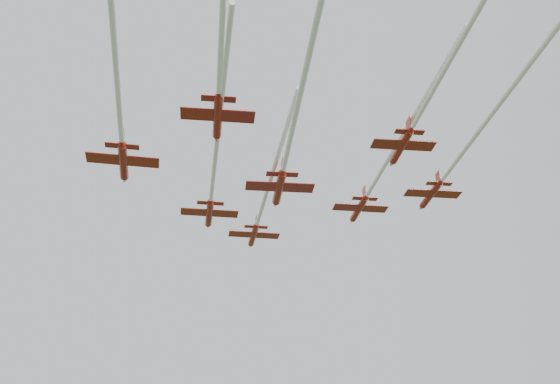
# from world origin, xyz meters

# --- Properties ---
(jet_lead) EXTENTS (17.38, 48.29, 2.60)m
(jet_lead) POSITION_xyz_m (2.08, 5.05, 55.62)
(jet_lead) COLOR #A31E15
(jet_row2_left) EXTENTS (17.87, 50.71, 2.63)m
(jet_row2_left) POSITION_xyz_m (-2.28, -8.54, 54.50)
(jet_row2_left) COLOR #A31E15
(jet_row2_right) EXTENTS (16.24, 48.23, 2.59)m
(jet_row2_right) POSITION_xyz_m (20.09, -1.75, 56.45)
(jet_row2_right) COLOR #A31E15
(jet_row3_left) EXTENTS (23.19, 59.19, 2.85)m
(jet_row3_left) POSITION_xyz_m (-8.62, -27.24, 55.70)
(jet_row3_left) COLOR #A31E15
(jet_row3_mid) EXTENTS (16.29, 52.13, 2.83)m
(jet_row3_mid) POSITION_xyz_m (9.25, -17.06, 53.86)
(jet_row3_mid) COLOR #A31E15
(jet_row3_right) EXTENTS (18.32, 61.21, 2.43)m
(jet_row3_right) POSITION_xyz_m (31.83, -14.82, 54.83)
(jet_row3_right) COLOR #A31E15
(jet_row4_left) EXTENTS (18.41, 58.62, 2.51)m
(jet_row4_left) POSITION_xyz_m (6.03, -39.06, 54.31)
(jet_row4_left) COLOR #A31E15
(jet_row4_right) EXTENTS (17.15, 56.99, 2.36)m
(jet_row4_right) POSITION_xyz_m (26.71, -28.67, 54.56)
(jet_row4_right) COLOR #A31E15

